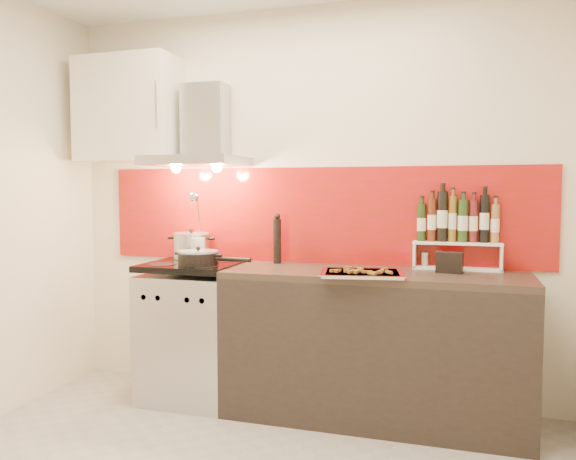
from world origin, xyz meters
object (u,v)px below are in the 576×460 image
(counter, at_px, (374,345))
(stock_pot, at_px, (191,246))
(saute_pan, at_px, (199,258))
(pepper_mill, at_px, (277,239))
(baking_tray, at_px, (362,273))
(range_stove, at_px, (194,332))

(counter, relative_size, stock_pot, 7.20)
(stock_pot, height_order, saute_pan, stock_pot)
(pepper_mill, bearing_deg, counter, -15.75)
(pepper_mill, relative_size, baking_tray, 0.64)
(stock_pot, distance_m, pepper_mill, 0.63)
(stock_pot, xyz_separation_m, saute_pan, (0.20, -0.29, -0.05))
(saute_pan, distance_m, baking_tray, 1.06)
(pepper_mill, height_order, baking_tray, pepper_mill)
(counter, distance_m, saute_pan, 1.22)
(pepper_mill, bearing_deg, saute_pan, -144.56)
(saute_pan, bearing_deg, pepper_mill, 35.44)
(range_stove, bearing_deg, stock_pot, 120.41)
(counter, bearing_deg, baking_tray, -103.91)
(stock_pot, xyz_separation_m, baking_tray, (1.26, -0.36, -0.09))
(range_stove, height_order, stock_pot, stock_pot)
(range_stove, relative_size, stock_pot, 3.64)
(stock_pot, height_order, pepper_mill, pepper_mill)
(range_stove, xyz_separation_m, counter, (1.20, 0.00, 0.01))
(saute_pan, bearing_deg, counter, 5.72)
(range_stove, height_order, counter, range_stove)
(range_stove, relative_size, saute_pan, 1.81)
(saute_pan, relative_size, pepper_mill, 1.51)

